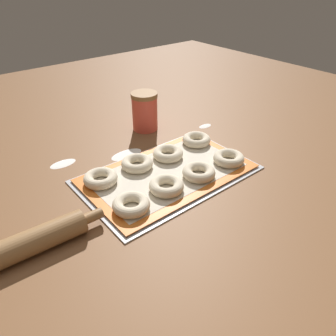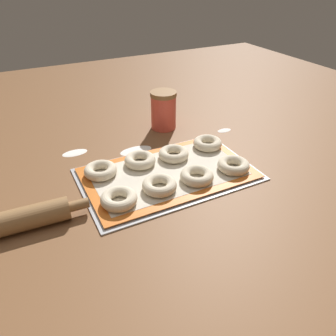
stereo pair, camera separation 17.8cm
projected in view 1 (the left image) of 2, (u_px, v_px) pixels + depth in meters
name	position (u px, v px, depth m)	size (l,w,h in m)	color
ground_plane	(167.00, 172.00, 1.02)	(2.80, 2.80, 0.00)	brown
baking_tray	(168.00, 174.00, 1.00)	(0.52, 0.33, 0.01)	#B2B5BA
baking_mat	(168.00, 173.00, 1.00)	(0.50, 0.30, 0.00)	orange
bagel_front_far_left	(131.00, 205.00, 0.84)	(0.10, 0.10, 0.03)	beige
bagel_front_mid_left	(166.00, 186.00, 0.91)	(0.10, 0.10, 0.03)	beige
bagel_front_mid_right	(199.00, 172.00, 0.97)	(0.10, 0.10, 0.03)	beige
bagel_front_far_right	(229.00, 158.00, 1.04)	(0.10, 0.10, 0.03)	beige
bagel_back_far_left	(101.00, 178.00, 0.94)	(0.10, 0.10, 0.03)	beige
bagel_back_mid_left	(137.00, 163.00, 1.01)	(0.10, 0.10, 0.03)	beige
bagel_back_mid_right	(168.00, 153.00, 1.07)	(0.10, 0.10, 0.03)	beige
bagel_back_far_right	(196.00, 140.00, 1.15)	(0.10, 0.10, 0.03)	beige
flour_canister	(145.00, 111.00, 1.24)	(0.10, 0.10, 0.15)	#DB4C3D
flour_patch_near	(127.00, 154.00, 1.11)	(0.11, 0.06, 0.00)	white
flour_patch_far	(205.00, 126.00, 1.30)	(0.06, 0.03, 0.00)	white
flour_patch_side	(63.00, 163.00, 1.06)	(0.09, 0.05, 0.00)	white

